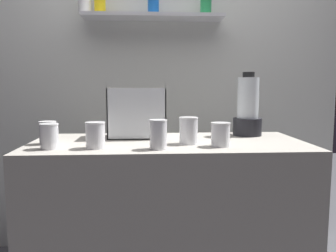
# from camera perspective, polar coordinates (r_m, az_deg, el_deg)

# --- Properties ---
(counter) EXTENTS (1.40, 0.64, 0.90)m
(counter) POSITION_cam_1_polar(r_m,az_deg,el_deg) (1.91, 0.00, -16.02)
(counter) COLOR #9E998E
(counter) RESTS_ON ground_plane
(back_wall_unit) EXTENTS (2.60, 0.24, 2.50)m
(back_wall_unit) POSITION_cam_1_polar(r_m,az_deg,el_deg) (2.52, -1.17, 8.45)
(back_wall_unit) COLOR silver
(back_wall_unit) RESTS_ON ground_plane
(carrot_display_bin) EXTENTS (0.31, 0.20, 0.27)m
(carrot_display_bin) POSITION_cam_1_polar(r_m,az_deg,el_deg) (1.93, -5.03, 0.76)
(carrot_display_bin) COLOR white
(carrot_display_bin) RESTS_ON counter
(blender_pitcher) EXTENTS (0.16, 0.16, 0.36)m
(blender_pitcher) POSITION_cam_1_polar(r_m,az_deg,el_deg) (2.03, 12.99, 2.55)
(blender_pitcher) COLOR black
(blender_pitcher) RESTS_ON counter
(juice_cup_carrot_far_left) EXTENTS (0.08, 0.08, 0.11)m
(juice_cup_carrot_far_left) POSITION_cam_1_polar(r_m,az_deg,el_deg) (1.80, -19.18, -1.20)
(juice_cup_carrot_far_left) COLOR white
(juice_cup_carrot_far_left) RESTS_ON counter
(juice_cup_beet_left) EXTENTS (0.08, 0.08, 0.12)m
(juice_cup_beet_left) POSITION_cam_1_polar(r_m,az_deg,el_deg) (1.66, -18.96, -1.86)
(juice_cup_beet_left) COLOR white
(juice_cup_beet_left) RESTS_ON counter
(juice_cup_carrot_middle) EXTENTS (0.09, 0.09, 0.12)m
(juice_cup_carrot_middle) POSITION_cam_1_polar(r_m,az_deg,el_deg) (1.62, -11.87, -1.78)
(juice_cup_carrot_middle) COLOR white
(juice_cup_carrot_middle) RESTS_ON counter
(juice_cup_orange_right) EXTENTS (0.08, 0.08, 0.13)m
(juice_cup_orange_right) POSITION_cam_1_polar(r_m,az_deg,el_deg) (1.56, -1.61, -1.70)
(juice_cup_orange_right) COLOR white
(juice_cup_orange_right) RESTS_ON counter
(juice_cup_mango_far_right) EXTENTS (0.09, 0.09, 0.13)m
(juice_cup_mango_far_right) POSITION_cam_1_polar(r_m,az_deg,el_deg) (1.70, 3.41, -1.03)
(juice_cup_mango_far_right) COLOR white
(juice_cup_mango_far_right) RESTS_ON counter
(juice_cup_mango_rightmost) EXTENTS (0.09, 0.09, 0.11)m
(juice_cup_mango_rightmost) POSITION_cam_1_polar(r_m,az_deg,el_deg) (1.65, 8.64, -1.53)
(juice_cup_mango_rightmost) COLOR white
(juice_cup_mango_rightmost) RESTS_ON counter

